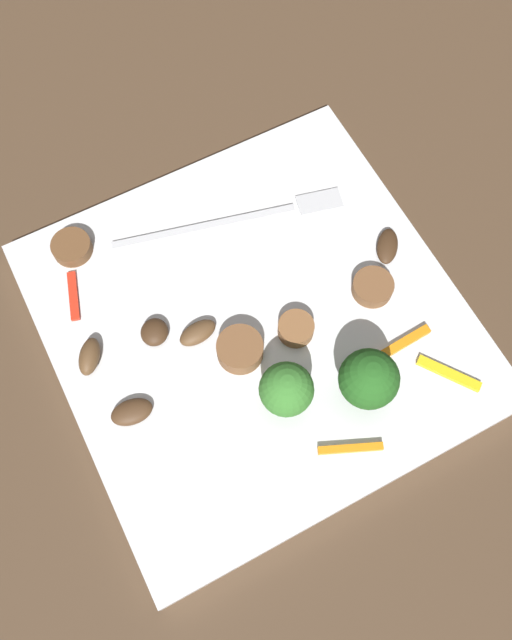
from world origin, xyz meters
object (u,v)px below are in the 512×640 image
Objects in this scene: plate at (256,324)px; pepper_strip_0 at (73,296)px; sausage_slice_3 at (72,247)px; mushroom_0 at (89,356)px; mushroom_4 at (387,246)px; pepper_strip_3 at (350,448)px; mushroom_2 at (132,412)px; broccoli_floret_1 at (286,390)px; mushroom_3 at (198,333)px; fork at (248,217)px; sausage_slice_1 at (296,329)px; pepper_strip_2 at (400,345)px; sausage_slice_2 at (373,287)px; pepper_strip_1 at (449,373)px; broccoli_floret_0 at (369,379)px; mushroom_1 at (154,332)px; sausage_slice_0 at (240,349)px.

pepper_strip_0 is (-0.11, 0.08, 0.01)m from plate.
mushroom_0 is (-0.02, -0.09, 0.00)m from sausage_slice_3.
pepper_strip_3 is at bearing -130.90° from mushroom_4.
broccoli_floret_1 is at bearing -22.74° from mushroom_2.
mushroom_3 is (-0.03, 0.07, -0.02)m from broccoli_floret_1.
fork is 0.10m from sausage_slice_1.
pepper_strip_2 is at bearing -1.74° from broccoli_floret_1.
plate is 9.65× the size of sausage_slice_3.
sausage_slice_3 is at bearing 115.56° from pepper_strip_3.
sausage_slice_2 is 0.21m from mushroom_0.
broccoli_floret_0 is at bearing 164.29° from pepper_strip_1.
pepper_strip_2 reaches higher than pepper_strip_0.
plate is 6.55× the size of pepper_strip_3.
pepper_strip_2 is at bearing -38.87° from plate.
pepper_strip_2 is (0.04, 0.02, -0.03)m from broccoli_floret_0.
broccoli_floret_1 reaches higher than mushroom_0.
mushroom_2 is (-0.13, -0.00, -0.00)m from sausage_slice_1.
broccoli_floret_1 is (-0.01, -0.06, 0.04)m from plate.
broccoli_floret_0 reaches higher than pepper_strip_3.
broccoli_floret_0 is 1.13× the size of pepper_strip_1.
pepper_strip_0 is (0.01, 0.05, -0.00)m from mushroom_0.
sausage_slice_2 reaches higher than pepper_strip_1.
sausage_slice_3 reaches higher than mushroom_2.
mushroom_3 reaches higher than mushroom_2.
broccoli_floret_1 reaches higher than pepper_strip_0.
mushroom_2 is 0.75× the size of pepper_strip_0.
sausage_slice_1 reaches higher than fork.
mushroom_1 is at bearing -4.90° from mushroom_0.
broccoli_floret_1 is at bearing 158.83° from broccoli_floret_0.
pepper_strip_2 is at bearing -31.01° from mushroom_3.
mushroom_0 is 0.96× the size of mushroom_2.
mushroom_2 is at bearing -168.34° from plate.
pepper_strip_2 is at bearing 119.81° from pepper_strip_1.
pepper_strip_1 is (0.11, -0.04, -0.03)m from broccoli_floret_1.
sausage_slice_3 is at bearing 76.37° from mushroom_0.
pepper_strip_2 is at bearing -25.10° from mushroom_0.
mushroom_1 reaches higher than mushroom_4.
broccoli_floret_0 is 0.08m from sausage_slice_2.
pepper_strip_2 is at bearing 22.07° from broccoli_floret_0.
broccoli_floret_0 is 1.71× the size of mushroom_4.
plate is 5.75× the size of pepper_strip_2.
sausage_slice_0 is 0.12m from pepper_strip_2.
mushroom_2 is (-0.09, -0.00, -0.00)m from sausage_slice_0.
mushroom_3 is at bearing 168.29° from plate.
fork is at bearing 138.00° from mushroom_4.
mushroom_0 is (-0.21, 0.05, 0.00)m from sausage_slice_2.
mushroom_1 reaches higher than pepper_strip_2.
fork is 0.11m from sausage_slice_2.
plate is 0.12m from pepper_strip_3.
sausage_slice_0 is 0.03m from mushroom_3.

